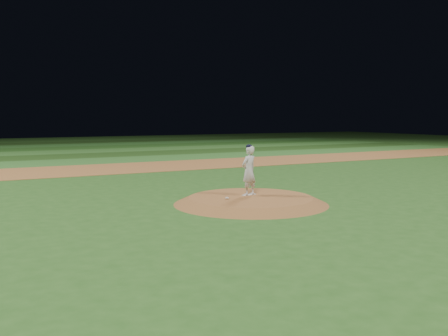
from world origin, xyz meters
The scene contains 12 objects.
ground centered at (0.00, 0.00, 0.00)m, with size 120.00×120.00×0.00m, color #26551B.
infield_dirt_band centered at (0.00, 14.00, 0.01)m, with size 70.00×6.00×0.02m, color #995F2F.
outfield_stripe_0 centered at (0.00, 19.50, 0.01)m, with size 70.00×5.00×0.02m, color #2F6A26.
outfield_stripe_1 centered at (0.00, 24.50, 0.01)m, with size 70.00×5.00×0.02m, color #1F4416.
outfield_stripe_2 centered at (0.00, 29.50, 0.01)m, with size 70.00×5.00×0.02m, color #316B27.
outfield_stripe_3 centered at (0.00, 34.50, 0.01)m, with size 70.00×5.00×0.02m, color #214F19.
outfield_stripe_4 centered at (0.00, 39.50, 0.01)m, with size 70.00×5.00×0.02m, color #2B6524.
outfield_stripe_5 centered at (0.00, 44.50, 0.01)m, with size 70.00×5.00×0.02m, color #1D3F14.
pitchers_mound centered at (0.00, 0.00, 0.12)m, with size 5.50×5.50×0.25m, color brown.
pitching_rubber centered at (0.15, 0.37, 0.26)m, with size 0.57×0.14×0.03m, color white.
rosin_bag centered at (-0.97, -0.01, 0.29)m, with size 0.13×0.13×0.07m, color beige.
pitcher_on_mound centered at (0.12, 0.34, 1.16)m, with size 0.76×0.62×1.86m.
Camera 1 is at (-9.22, -14.96, 3.13)m, focal length 40.00 mm.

